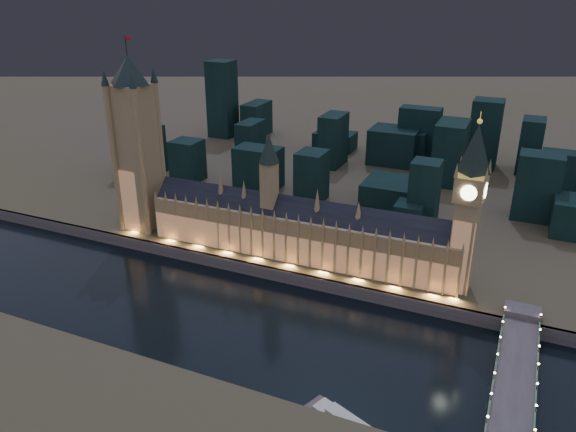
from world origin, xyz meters
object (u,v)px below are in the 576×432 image
at_px(palace_of_westminster, 297,230).
at_px(victoria_tower, 136,137).
at_px(river_boat, 350,425).
at_px(elizabeth_tower, 470,196).
at_px(westminster_bridge, 515,376).

relative_size(palace_of_westminster, victoria_tower, 1.55).
xyz_separation_m(palace_of_westminster, victoria_tower, (-118.29, 0.18, 46.47)).
height_order(palace_of_westminster, river_boat, palace_of_westminster).
bearing_deg(victoria_tower, palace_of_westminster, -0.09).
height_order(victoria_tower, elizabeth_tower, victoria_tower).
distance_m(palace_of_westminster, victoria_tower, 127.09).
bearing_deg(river_boat, palace_of_westminster, 122.07).
height_order(palace_of_westminster, westminster_bridge, palace_of_westminster).
height_order(victoria_tower, westminster_bridge, victoria_tower).
bearing_deg(elizabeth_tower, westminster_bridge, -61.62).
distance_m(palace_of_westminster, westminster_bridge, 151.33).
bearing_deg(palace_of_westminster, elizabeth_tower, 0.10).
relative_size(victoria_tower, river_boat, 2.92).
height_order(palace_of_westminster, elizabeth_tower, elizabeth_tower).
xyz_separation_m(victoria_tower, river_boat, (193.32, -119.93, -71.29)).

